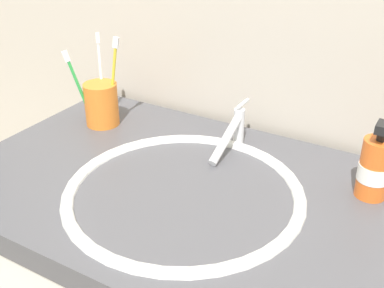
% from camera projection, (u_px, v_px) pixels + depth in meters
% --- Properties ---
extents(tiled_wall_back, '(2.19, 0.04, 2.40)m').
position_uv_depth(tiled_wall_back, '(283.00, 1.00, 1.00)').
color(tiled_wall_back, beige).
rests_on(tiled_wall_back, ground).
extents(sink_basin, '(0.45, 0.45, 0.10)m').
position_uv_depth(sink_basin, '(184.00, 208.00, 0.90)').
color(sink_basin, white).
rests_on(sink_basin, vanity_counter).
extents(faucet, '(0.02, 0.17, 0.09)m').
position_uv_depth(faucet, '(233.00, 131.00, 1.02)').
color(faucet, silver).
rests_on(faucet, sink_basin).
extents(toothbrush_cup, '(0.08, 0.08, 0.10)m').
position_uv_depth(toothbrush_cup, '(101.00, 104.00, 1.13)').
color(toothbrush_cup, orange).
rests_on(toothbrush_cup, vanity_counter).
extents(toothbrush_yellow, '(0.04, 0.02, 0.21)m').
position_uv_depth(toothbrush_yellow, '(113.00, 76.00, 1.09)').
color(toothbrush_yellow, yellow).
rests_on(toothbrush_yellow, toothbrush_cup).
extents(toothbrush_white, '(0.04, 0.05, 0.20)m').
position_uv_depth(toothbrush_white, '(101.00, 71.00, 1.13)').
color(toothbrush_white, white).
rests_on(toothbrush_white, toothbrush_cup).
extents(toothbrush_green, '(0.05, 0.05, 0.18)m').
position_uv_depth(toothbrush_green, '(78.00, 84.00, 1.08)').
color(toothbrush_green, green).
rests_on(toothbrush_green, toothbrush_cup).
extents(soap_dispenser, '(0.06, 0.06, 0.15)m').
position_uv_depth(soap_dispenser, '(375.00, 168.00, 0.85)').
color(soap_dispenser, orange).
rests_on(soap_dispenser, vanity_counter).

